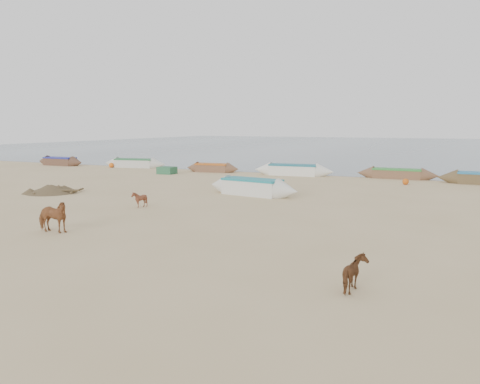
{
  "coord_description": "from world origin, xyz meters",
  "views": [
    {
      "loc": [
        9.23,
        -16.2,
        4.2
      ],
      "look_at": [
        0.0,
        4.0,
        1.0
      ],
      "focal_mm": 35.0,
      "sensor_mm": 36.0,
      "label": 1
    }
  ],
  "objects_px": {
    "calf_right": "(356,274)",
    "calf_front": "(139,199)",
    "cow_adult": "(52,217)",
    "near_canoe": "(252,187)"
  },
  "relations": [
    {
      "from": "calf_front",
      "to": "calf_right",
      "type": "height_order",
      "value": "calf_right"
    },
    {
      "from": "calf_right",
      "to": "calf_front",
      "type": "bearing_deg",
      "value": 37.49
    },
    {
      "from": "calf_right",
      "to": "cow_adult",
      "type": "bearing_deg",
      "value": 61.51
    },
    {
      "from": "calf_front",
      "to": "cow_adult",
      "type": "bearing_deg",
      "value": -28.07
    },
    {
      "from": "near_canoe",
      "to": "cow_adult",
      "type": "bearing_deg",
      "value": -95.29
    },
    {
      "from": "cow_adult",
      "to": "calf_right",
      "type": "relative_size",
      "value": 1.66
    },
    {
      "from": "calf_front",
      "to": "calf_right",
      "type": "xyz_separation_m",
      "value": [
        12.44,
        -7.75,
        0.04
      ]
    },
    {
      "from": "cow_adult",
      "to": "calf_front",
      "type": "bearing_deg",
      "value": -2.32
    },
    {
      "from": "calf_front",
      "to": "calf_right",
      "type": "bearing_deg",
      "value": 26.76
    },
    {
      "from": "calf_right",
      "to": "near_canoe",
      "type": "bearing_deg",
      "value": 11.63
    }
  ]
}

